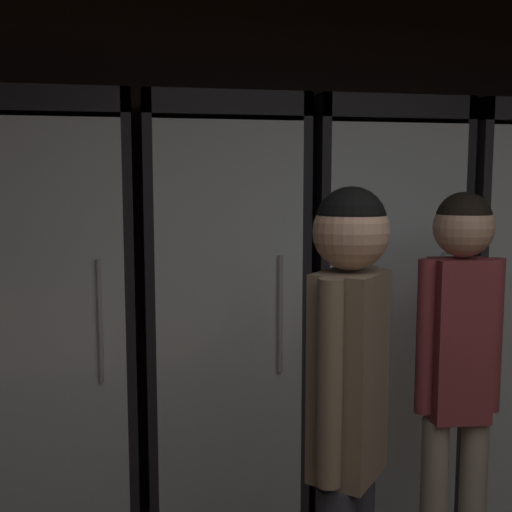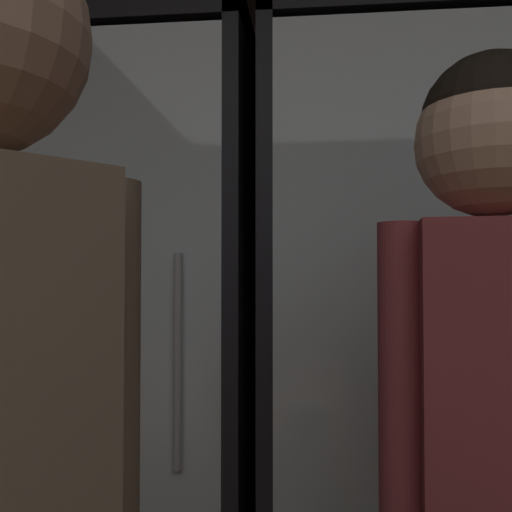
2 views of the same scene
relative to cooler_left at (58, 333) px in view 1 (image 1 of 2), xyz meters
name	(u,v)px [view 1 (image 1 of 2)]	position (x,y,z in m)	size (l,w,h in m)	color
wall_back	(337,236)	(1.41, 0.30, 0.39)	(6.00, 0.06, 2.80)	black
cooler_left	(58,333)	(0.00, 0.00, 0.00)	(0.70, 0.60, 2.06)	black
cooler_center	(221,326)	(0.74, 0.00, 0.00)	(0.70, 0.60, 2.06)	black
cooler_right	(369,320)	(1.48, 0.00, 0.00)	(0.70, 0.60, 2.06)	black
cooler_far_right	(506,315)	(2.22, 0.00, 0.00)	(0.70, 0.60, 2.06)	#2B2B30
shopper_near	(459,357)	(1.52, -0.81, 0.04)	(0.32, 0.22, 1.65)	gray
shopper_far	(348,407)	(0.96, -1.18, 0.02)	(0.28, 0.28, 1.67)	#2D2D38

